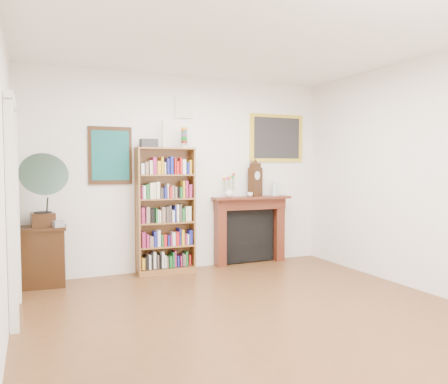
% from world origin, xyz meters
% --- Properties ---
extents(room, '(4.51, 5.01, 2.81)m').
position_xyz_m(room, '(0.00, 0.00, 1.40)').
color(room, brown).
rests_on(room, ground).
extents(door_casing, '(0.08, 1.02, 2.17)m').
position_xyz_m(door_casing, '(-2.21, 1.20, 1.26)').
color(door_casing, white).
rests_on(door_casing, left_wall).
extents(teal_poster, '(0.58, 0.04, 0.78)m').
position_xyz_m(teal_poster, '(-1.05, 2.48, 1.65)').
color(teal_poster, black).
rests_on(teal_poster, back_wall).
extents(small_picture, '(0.26, 0.04, 0.30)m').
position_xyz_m(small_picture, '(0.00, 2.48, 2.35)').
color(small_picture, white).
rests_on(small_picture, back_wall).
extents(gilt_painting, '(0.95, 0.04, 0.75)m').
position_xyz_m(gilt_painting, '(1.55, 2.48, 1.95)').
color(gilt_painting, yellow).
rests_on(gilt_painting, back_wall).
extents(bookshelf, '(0.82, 0.33, 2.03)m').
position_xyz_m(bookshelf, '(-0.32, 2.33, 0.98)').
color(bookshelf, brown).
rests_on(bookshelf, floor).
extents(side_cabinet, '(0.58, 0.44, 0.75)m').
position_xyz_m(side_cabinet, '(-1.92, 2.28, 0.38)').
color(side_cabinet, black).
rests_on(side_cabinet, floor).
extents(fireplace, '(1.24, 0.34, 1.04)m').
position_xyz_m(fireplace, '(1.03, 2.41, 0.61)').
color(fireplace, '#4E2112').
rests_on(fireplace, floor).
extents(gramophone, '(0.60, 0.73, 0.91)m').
position_xyz_m(gramophone, '(-1.92, 2.15, 1.27)').
color(gramophone, black).
rests_on(gramophone, side_cabinet).
extents(cd_stack, '(0.15, 0.15, 0.08)m').
position_xyz_m(cd_stack, '(-1.75, 2.15, 0.79)').
color(cd_stack, '#AEAEBA').
rests_on(cd_stack, side_cabinet).
extents(mantel_clock, '(0.25, 0.20, 0.51)m').
position_xyz_m(mantel_clock, '(1.13, 2.40, 1.29)').
color(mantel_clock, black).
rests_on(mantel_clock, fireplace).
extents(flower_vase, '(0.14, 0.14, 0.14)m').
position_xyz_m(flower_vase, '(0.66, 2.35, 1.11)').
color(flower_vase, white).
rests_on(flower_vase, fireplace).
extents(teacup, '(0.11, 0.11, 0.07)m').
position_xyz_m(teacup, '(0.99, 2.31, 1.08)').
color(teacup, silver).
rests_on(teacup, fireplace).
extents(bottle_left, '(0.07, 0.07, 0.24)m').
position_xyz_m(bottle_left, '(1.44, 2.35, 1.16)').
color(bottle_left, silver).
rests_on(bottle_left, fireplace).
extents(bottle_right, '(0.06, 0.06, 0.20)m').
position_xyz_m(bottle_right, '(1.51, 2.38, 1.14)').
color(bottle_right, silver).
rests_on(bottle_right, fireplace).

